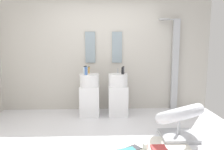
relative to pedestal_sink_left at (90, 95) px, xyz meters
name	(u,v)px	position (x,y,z in m)	size (l,w,h in m)	color
ground_plane	(104,140)	(0.30, -1.16, -0.46)	(4.80, 3.60, 0.04)	silver
rear_partition	(104,53)	(0.30, 0.49, 0.86)	(4.80, 0.10, 2.60)	beige
pedestal_sink_left	(90,95)	(0.00, 0.00, 0.00)	(0.40, 0.40, 0.98)	white
pedestal_sink_right	(118,95)	(0.60, 0.00, 0.00)	(0.40, 0.40, 0.98)	white
vanity_mirror_left	(90,47)	(0.00, 0.42, 0.98)	(0.22, 0.03, 0.68)	#8C9EA8
vanity_mirror_right	(117,47)	(0.60, 0.42, 0.98)	(0.22, 0.03, 0.68)	#8C9EA8
shower_column	(174,63)	(1.90, 0.37, 0.64)	(0.49, 0.24, 2.05)	#B7BABF
lounge_chair	(179,117)	(1.50, -1.16, -0.09)	(1.08, 1.08, 0.65)	#B7BABF
area_rug	(147,148)	(0.93, -1.49, -0.44)	(1.27, 0.73, 0.01)	white
magazine_red	(159,148)	(1.09, -1.55, -0.42)	(0.21, 0.19, 0.03)	#B73838
magazine_charcoal	(133,149)	(0.71, -1.54, -0.42)	(0.22, 0.15, 0.02)	#38383D
coffee_mug	(145,146)	(0.90, -1.52, -0.39)	(0.08, 0.08, 0.08)	white
soap_bottle_blue	(86,71)	(-0.06, -0.13, 0.53)	(0.06, 0.06, 0.19)	#4C72B7
soap_bottle_black	(123,71)	(0.69, -0.04, 0.51)	(0.05, 0.05, 0.16)	black
soap_bottle_amber	(89,70)	(-0.01, 0.11, 0.51)	(0.04, 0.04, 0.15)	#C68C38
soap_bottle_grey	(124,70)	(0.71, 0.02, 0.51)	(0.04, 0.04, 0.16)	#99999E
soap_bottle_clear	(84,70)	(-0.11, 0.06, 0.51)	(0.05, 0.05, 0.16)	silver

